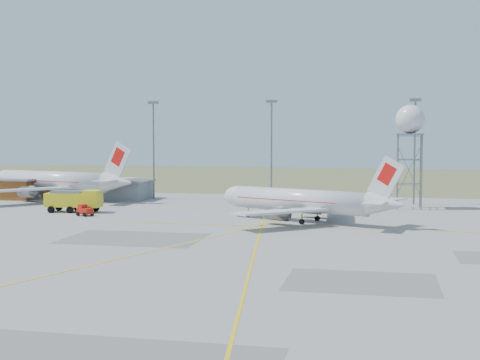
% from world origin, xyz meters
% --- Properties ---
extents(ground, '(400.00, 400.00, 0.00)m').
position_xyz_m(ground, '(0.00, 0.00, 0.00)').
color(ground, gray).
rests_on(ground, ground).
extents(grass_strip, '(400.00, 120.00, 0.03)m').
position_xyz_m(grass_strip, '(0.00, 140.00, 0.01)').
color(grass_strip, '#4E5D33').
rests_on(grass_strip, ground).
extents(building_grey, '(19.00, 10.00, 3.90)m').
position_xyz_m(building_grey, '(-45.00, 64.00, 1.97)').
color(building_grey, gray).
rests_on(building_grey, ground).
extents(mast_a, '(2.20, 0.50, 20.50)m').
position_xyz_m(mast_a, '(-35.00, 66.00, 12.07)').
color(mast_a, slate).
rests_on(mast_a, ground).
extents(mast_b, '(2.20, 0.50, 20.50)m').
position_xyz_m(mast_b, '(-10.00, 66.00, 12.07)').
color(mast_b, slate).
rests_on(mast_b, ground).
extents(mast_c, '(2.20, 0.50, 20.50)m').
position_xyz_m(mast_c, '(18.00, 66.00, 12.07)').
color(mast_c, slate).
rests_on(mast_c, ground).
extents(airliner_main, '(30.01, 28.05, 10.65)m').
position_xyz_m(airliner_main, '(-0.14, 35.83, 3.26)').
color(airliner_main, silver).
rests_on(airliner_main, ground).
extents(airliner_far, '(35.69, 33.94, 12.28)m').
position_xyz_m(airliner_far, '(-54.23, 60.26, 3.76)').
color(airliner_far, silver).
rests_on(airliner_far, ground).
extents(radar_tower, '(5.24, 5.24, 18.98)m').
position_xyz_m(radar_tower, '(16.75, 58.48, 10.65)').
color(radar_tower, slate).
rests_on(radar_tower, ground).
extents(fire_truck, '(9.87, 4.37, 3.87)m').
position_xyz_m(fire_truck, '(-40.62, 40.53, 1.86)').
color(fire_truck, yellow).
rests_on(fire_truck, ground).
extents(baggage_tug, '(2.86, 2.67, 1.89)m').
position_xyz_m(baggage_tug, '(-36.74, 36.06, 0.72)').
color(baggage_tug, '#B61B0D').
rests_on(baggage_tug, ground).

